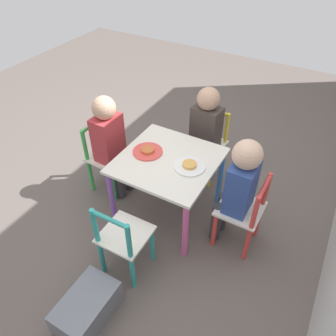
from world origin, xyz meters
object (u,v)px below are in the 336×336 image
object	(u,v)px
chair_green	(107,158)
child_front	(110,139)
chair_yellow	(207,145)
kids_table	(168,168)
chair_red	(243,213)
child_back	(238,185)
plate_back	(189,166)
plate_front	(148,151)
child_left	(205,128)
storage_bin	(87,307)
chair_teal	(123,240)

from	to	relation	value
chair_green	child_front	size ratio (longest dim) A/B	0.70
chair_yellow	kids_table	bearing A→B (deg)	-90.00
chair_green	chair_red	distance (m)	1.04
child_back	plate_back	world-z (taller)	child_back
plate_front	plate_back	xyz separation A→B (m)	(0.00, 0.30, -0.00)
child_left	plate_back	bearing A→B (deg)	-71.62
child_back	storage_bin	xyz separation A→B (m)	(0.86, -0.47, -0.39)
plate_front	kids_table	bearing A→B (deg)	90.00
child_front	child_back	size ratio (longest dim) A/B	0.99
child_back	plate_front	world-z (taller)	child_back
chair_teal	child_front	bearing A→B (deg)	-49.79
storage_bin	plate_front	bearing A→B (deg)	-170.52
child_left	storage_bin	world-z (taller)	child_left
child_front	plate_front	distance (m)	0.31
chair_yellow	storage_bin	world-z (taller)	chair_yellow
chair_red	chair_yellow	distance (m)	0.70
chair_green	plate_back	size ratio (longest dim) A/B	2.78
child_front	storage_bin	size ratio (longest dim) A/B	2.24
chair_red	child_left	world-z (taller)	child_left
child_left	plate_front	xyz separation A→B (m)	(0.46, -0.19, 0.03)
chair_yellow	child_left	size ratio (longest dim) A/B	0.71
chair_red	kids_table	bearing A→B (deg)	-90.00
chair_teal	chair_green	bearing A→B (deg)	-46.40
chair_green	chair_yellow	distance (m)	0.76
chair_green	chair_teal	size ratio (longest dim) A/B	1.00
kids_table	plate_back	bearing A→B (deg)	90.00
plate_front	storage_bin	world-z (taller)	plate_front
chair_red	chair_teal	distance (m)	0.73
chair_green	plate_front	size ratio (longest dim) A/B	2.80
chair_yellow	child_front	size ratio (longest dim) A/B	0.70
plate_back	storage_bin	xyz separation A→B (m)	(0.86, -0.15, -0.40)
child_front	chair_red	bearing A→B (deg)	-89.20
plate_back	storage_bin	size ratio (longest dim) A/B	0.56
chair_red	child_front	bearing A→B (deg)	-90.71
plate_front	plate_back	world-z (taller)	same
chair_red	plate_back	xyz separation A→B (m)	(-0.00, -0.37, 0.21)
kids_table	child_left	bearing A→B (deg)	174.54
child_back	plate_front	size ratio (longest dim) A/B	4.05
chair_teal	plate_back	world-z (taller)	chair_teal
chair_teal	child_front	distance (m)	0.74
chair_yellow	storage_bin	bearing A→B (deg)	-86.78
chair_red	child_left	bearing A→B (deg)	-133.61
child_left	chair_yellow	bearing A→B (deg)	90.00
chair_yellow	plate_front	bearing A→B (deg)	-105.46
kids_table	chair_red	xyz separation A→B (m)	(0.00, 0.52, -0.14)
plate_back	child_back	bearing A→B (deg)	89.38
plate_back	storage_bin	bearing A→B (deg)	-10.06
chair_yellow	child_back	xyz separation A→B (m)	(0.52, 0.41, 0.20)
child_back	plate_front	xyz separation A→B (m)	(-0.00, -0.61, 0.01)
chair_yellow	child_front	xyz separation A→B (m)	(0.50, -0.51, 0.19)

